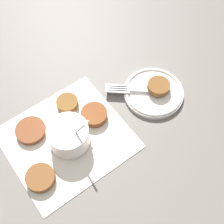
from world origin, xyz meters
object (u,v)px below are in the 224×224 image
at_px(fork, 131,89).
at_px(sauce_bowl, 69,136).
at_px(fritter_on_plate, 159,86).
at_px(serving_plate, 154,92).

bearing_deg(fork, sauce_bowl, -168.13).
bearing_deg(fritter_on_plate, serving_plate, 179.90).
distance_m(serving_plate, fritter_on_plate, 0.02).
height_order(sauce_bowl, fritter_on_plate, sauce_bowl).
bearing_deg(serving_plate, fork, 146.49).
relative_size(serving_plate, fritter_on_plate, 2.69).
height_order(fritter_on_plate, fork, fritter_on_plate).
height_order(serving_plate, fork, fork).
xyz_separation_m(sauce_bowl, fork, (0.22, 0.05, -0.01)).
bearing_deg(fritter_on_plate, sauce_bowl, -178.15).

